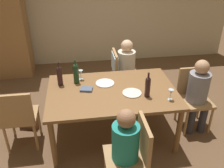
% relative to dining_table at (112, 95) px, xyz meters
% --- Properties ---
extents(ground_plane, '(10.00, 10.00, 0.00)m').
position_rel_dining_table_xyz_m(ground_plane, '(0.00, 0.00, -0.68)').
color(ground_plane, brown).
extents(rear_room_partition, '(6.40, 0.12, 2.70)m').
position_rel_dining_table_xyz_m(rear_room_partition, '(0.00, 2.78, 0.67)').
color(rear_room_partition, beige).
rests_on(rear_room_partition, ground_plane).
extents(dining_table, '(1.75, 1.15, 0.76)m').
position_rel_dining_table_xyz_m(dining_table, '(0.00, 0.00, 0.00)').
color(dining_table, brown).
rests_on(dining_table, ground_plane).
extents(chair_far_right, '(0.46, 0.44, 0.92)m').
position_rel_dining_table_xyz_m(chair_far_right, '(0.27, 0.96, -0.09)').
color(chair_far_right, '#A87F51').
rests_on(chair_far_right, ground_plane).
extents(chair_right_end, '(0.44, 0.44, 0.92)m').
position_rel_dining_table_xyz_m(chair_right_end, '(1.25, 0.09, -0.15)').
color(chair_right_end, '#A87F51').
rests_on(chair_right_end, ground_plane).
extents(chair_near, '(0.44, 0.44, 0.92)m').
position_rel_dining_table_xyz_m(chair_near, '(0.09, -0.96, -0.15)').
color(chair_near, '#A87F51').
rests_on(chair_near, ground_plane).
extents(chair_left_end, '(0.44, 0.44, 0.92)m').
position_rel_dining_table_xyz_m(chair_left_end, '(-1.25, -0.09, -0.15)').
color(chair_left_end, '#A87F51').
rests_on(chair_left_end, ground_plane).
extents(person_woman_host, '(0.35, 0.30, 1.12)m').
position_rel_dining_table_xyz_m(person_woman_host, '(0.42, 0.96, -0.03)').
color(person_woman_host, '#33333D').
rests_on(person_woman_host, ground_plane).
extents(person_man_bearded, '(0.30, 0.35, 1.12)m').
position_rel_dining_table_xyz_m(person_man_bearded, '(1.25, -0.03, -0.03)').
color(person_man_bearded, '#33333D').
rests_on(person_man_bearded, ground_plane).
extents(person_man_guest, '(0.33, 0.29, 1.10)m').
position_rel_dining_table_xyz_m(person_man_guest, '(-0.03, -0.96, -0.04)').
color(person_man_guest, '#33333D').
rests_on(person_man_guest, ground_plane).
extents(wine_bottle_tall_green, '(0.08, 0.08, 0.35)m').
position_rel_dining_table_xyz_m(wine_bottle_tall_green, '(-0.47, 0.29, 0.23)').
color(wine_bottle_tall_green, '#19381E').
rests_on(wine_bottle_tall_green, dining_table).
extents(wine_bottle_dark_red, '(0.07, 0.07, 0.34)m').
position_rel_dining_table_xyz_m(wine_bottle_dark_red, '(0.43, -0.21, 0.23)').
color(wine_bottle_dark_red, black).
rests_on(wine_bottle_dark_red, dining_table).
extents(wine_bottle_short_olive, '(0.08, 0.08, 0.35)m').
position_rel_dining_table_xyz_m(wine_bottle_short_olive, '(-0.70, 0.26, 0.23)').
color(wine_bottle_short_olive, black).
rests_on(wine_bottle_short_olive, dining_table).
extents(wine_glass_near_left, '(0.07, 0.07, 0.15)m').
position_rel_dining_table_xyz_m(wine_glass_near_left, '(-0.40, 0.38, 0.18)').
color(wine_glass_near_left, silver).
rests_on(wine_glass_near_left, dining_table).
extents(wine_glass_centre, '(0.07, 0.07, 0.15)m').
position_rel_dining_table_xyz_m(wine_glass_centre, '(0.70, -0.34, 0.18)').
color(wine_glass_centre, silver).
rests_on(wine_glass_centre, dining_table).
extents(dinner_plate_host, '(0.26, 0.26, 0.01)m').
position_rel_dining_table_xyz_m(dinner_plate_host, '(0.25, -0.12, 0.08)').
color(dinner_plate_host, silver).
rests_on(dinner_plate_host, dining_table).
extents(dinner_plate_guest_left, '(0.26, 0.26, 0.01)m').
position_rel_dining_table_xyz_m(dinner_plate_guest_left, '(-0.07, 0.20, 0.08)').
color(dinner_plate_guest_left, white).
rests_on(dinner_plate_guest_left, dining_table).
extents(folded_napkin, '(0.18, 0.15, 0.03)m').
position_rel_dining_table_xyz_m(folded_napkin, '(-0.34, 0.06, 0.09)').
color(folded_napkin, '#4C5B75').
rests_on(folded_napkin, dining_table).
extents(handbag, '(0.30, 0.19, 0.22)m').
position_rel_dining_table_xyz_m(handbag, '(-1.25, 0.35, -0.57)').
color(handbag, brown).
rests_on(handbag, ground_plane).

